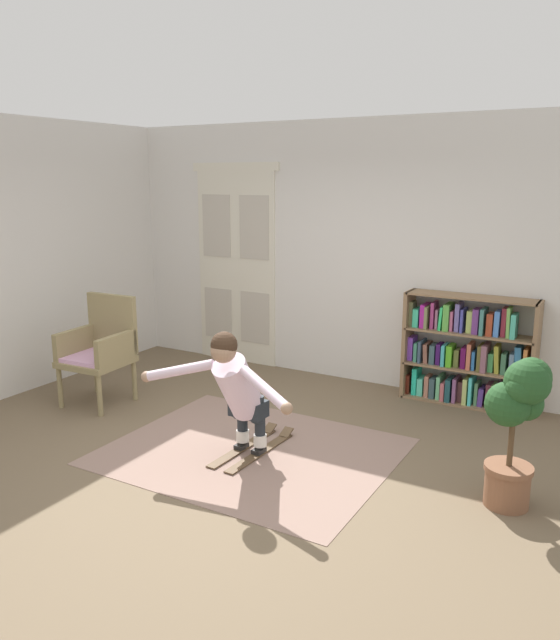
# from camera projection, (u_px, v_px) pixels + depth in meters

# --- Properties ---
(ground_plane) EXTENTS (7.20, 7.20, 0.00)m
(ground_plane) POSITION_uv_depth(u_px,v_px,m) (229.00, 466.00, 5.06)
(ground_plane) COLOR brown
(back_wall) EXTENTS (6.00, 0.10, 2.90)m
(back_wall) POSITION_uv_depth(u_px,v_px,m) (359.00, 254.00, 6.94)
(back_wall) COLOR silver
(back_wall) RESTS_ON ground
(side_wall_left) EXTENTS (0.10, 6.00, 2.90)m
(side_wall_left) POSITION_uv_depth(u_px,v_px,m) (11.00, 258.00, 6.53)
(side_wall_left) COLOR silver
(side_wall_left) RESTS_ON ground
(double_door) EXTENTS (1.22, 0.05, 2.45)m
(double_door) POSITION_uv_depth(u_px,v_px,m) (236.00, 264.00, 7.72)
(double_door) COLOR beige
(double_door) RESTS_ON ground
(rug) EXTENTS (2.34, 1.91, 0.01)m
(rug) POSITION_uv_depth(u_px,v_px,m) (251.00, 451.00, 5.33)
(rug) COLOR gray
(rug) RESTS_ON ground
(bookshelf) EXTENTS (1.31, 0.30, 1.13)m
(bookshelf) POSITION_uv_depth(u_px,v_px,m) (467.00, 355.00, 6.34)
(bookshelf) COLOR #88694A
(bookshelf) RESTS_ON ground
(wicker_chair) EXTENTS (0.63, 0.63, 1.10)m
(wicker_chair) POSITION_uv_depth(u_px,v_px,m) (101.00, 347.00, 6.39)
(wicker_chair) COLOR #8D7E55
(wicker_chair) RESTS_ON ground
(potted_plant) EXTENTS (0.42, 0.40, 1.09)m
(potted_plant) POSITION_uv_depth(u_px,v_px,m) (518.00, 414.00, 4.32)
(potted_plant) COLOR brown
(potted_plant) RESTS_ON ground
(skis_pair) EXTENTS (0.31, 0.94, 0.07)m
(skis_pair) POSITION_uv_depth(u_px,v_px,m) (254.00, 448.00, 5.35)
(skis_pair) COLOR brown
(skis_pair) RESTS_ON rug
(person_skier) EXTENTS (1.43, 0.68, 1.05)m
(person_skier) POSITION_uv_depth(u_px,v_px,m) (236.00, 385.00, 5.02)
(person_skier) COLOR white
(person_skier) RESTS_ON skis_pair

